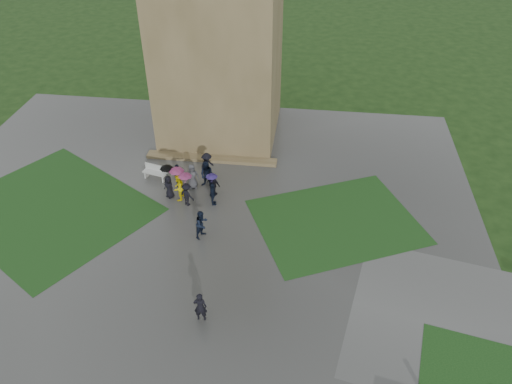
# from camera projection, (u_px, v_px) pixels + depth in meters

# --- Properties ---
(ground) EXTENTS (120.00, 120.00, 0.00)m
(ground) POSITION_uv_depth(u_px,v_px,m) (172.00, 270.00, 25.90)
(ground) COLOR black
(plaza) EXTENTS (34.00, 34.00, 0.02)m
(plaza) POSITION_uv_depth(u_px,v_px,m) (181.00, 244.00, 27.49)
(plaza) COLOR #373734
(plaza) RESTS_ON ground
(lawn_inset_left) EXTENTS (14.10, 13.46, 0.01)m
(lawn_inset_left) POSITION_uv_depth(u_px,v_px,m) (51.00, 209.00, 29.94)
(lawn_inset_left) COLOR #153613
(lawn_inset_left) RESTS_ON plaza
(lawn_inset_right) EXTENTS (11.12, 10.15, 0.01)m
(lawn_inset_right) POSITION_uv_depth(u_px,v_px,m) (336.00, 221.00, 29.02)
(lawn_inset_right) COLOR #153613
(lawn_inset_right) RESTS_ON plaza
(tower) EXTENTS (8.00, 8.00, 18.00)m
(tower) POSITION_uv_depth(u_px,v_px,m) (218.00, 8.00, 32.51)
(tower) COLOR brown
(tower) RESTS_ON ground
(tower_plinth) EXTENTS (9.00, 0.80, 0.22)m
(tower_plinth) POSITION_uv_depth(u_px,v_px,m) (212.00, 158.00, 34.28)
(tower_plinth) COLOR brown
(tower_plinth) RESTS_ON plaza
(bench) EXTENTS (1.72, 0.91, 0.95)m
(bench) POSITION_uv_depth(u_px,v_px,m) (156.00, 172.00, 32.27)
(bench) COLOR #B3B3AE
(bench) RESTS_ON plaza
(visitor_cluster) EXTENTS (3.63, 4.12, 2.33)m
(visitor_cluster) POSITION_uv_depth(u_px,v_px,m) (193.00, 179.00, 30.66)
(visitor_cluster) COLOR black
(visitor_cluster) RESTS_ON plaza
(pedestrian_mid) EXTENTS (0.83, 0.97, 1.73)m
(pedestrian_mid) POSITION_uv_depth(u_px,v_px,m) (202.00, 224.00, 27.49)
(pedestrian_mid) COLOR black
(pedestrian_mid) RESTS_ON plaza
(pedestrian_near) EXTENTS (0.63, 0.44, 1.67)m
(pedestrian_near) POSITION_uv_depth(u_px,v_px,m) (200.00, 307.00, 22.83)
(pedestrian_near) COLOR black
(pedestrian_near) RESTS_ON plaza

